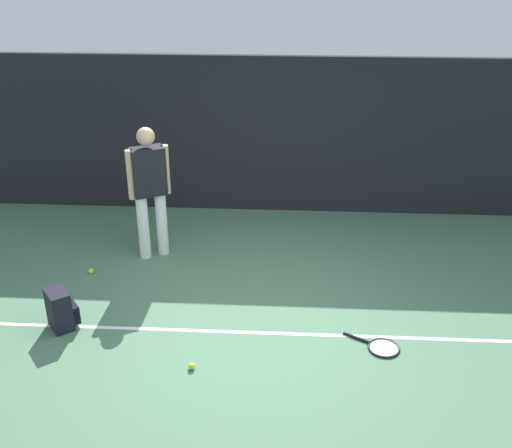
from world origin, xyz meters
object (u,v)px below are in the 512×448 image
Objects in this scene: backpack at (61,310)px; tennis_ball_near_player at (91,271)px; tennis_racket at (381,347)px; tennis_ball_by_fence at (192,366)px; tennis_player at (149,185)px.

backpack is 6.67× the size of tennis_ball_near_player.
tennis_racket is 1.41× the size of backpack.
tennis_racket is 1.91m from tennis_ball_by_fence.
tennis_player is 2.75× the size of tennis_racket.
tennis_racket is at bearing -130.72° from backpack.
tennis_ball_by_fence is (0.82, -2.24, -0.93)m from tennis_player.
backpack is (-0.65, -1.63, -0.76)m from tennis_player.
tennis_player is 25.76× the size of tennis_ball_by_fence.
tennis_racket is at bearing -61.48° from tennis_player.
backpack is at bearing -88.32° from tennis_ball_near_player.
tennis_player is 1.27m from tennis_ball_near_player.
backpack reaches higher than tennis_ball_by_fence.
tennis_ball_by_fence is at bearing -150.35° from backpack.
tennis_player is 3.86× the size of backpack.
backpack is 1.60m from tennis_ball_by_fence.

